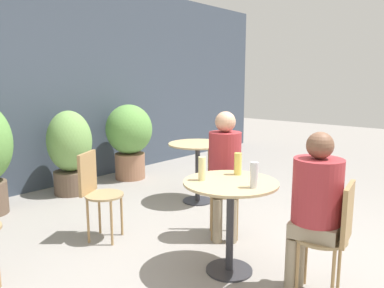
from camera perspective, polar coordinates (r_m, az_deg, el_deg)
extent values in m
plane|color=gray|center=(3.35, 9.61, -17.54)|extent=(20.00, 20.00, 0.00)
cube|color=#3D4756|center=(5.58, -21.92, 8.82)|extent=(10.00, 0.06, 3.00)
cylinder|color=#2D2D33|center=(3.22, 5.68, -18.53)|extent=(0.38, 0.38, 0.01)
cylinder|color=#2D2D33|center=(3.06, 5.80, -12.51)|extent=(0.06, 0.06, 0.72)
cylinder|color=tan|center=(2.94, 5.92, -5.88)|extent=(0.74, 0.74, 0.02)
cylinder|color=#2D2D33|center=(4.81, 0.85, -8.63)|extent=(0.38, 0.38, 0.01)
cylinder|color=#2D2D33|center=(4.71, 0.86, -4.41)|extent=(0.06, 0.06, 0.72)
cylinder|color=tan|center=(4.63, 0.87, 0.00)|extent=(0.73, 0.73, 0.02)
cylinder|color=#997F56|center=(2.84, 18.98, -13.37)|extent=(0.37, 0.37, 0.02)
cylinder|color=#9E7A4C|center=(2.81, 20.67, -18.83)|extent=(0.02, 0.02, 0.43)
cylinder|color=#9E7A4C|center=(3.02, 21.52, -16.78)|extent=(0.02, 0.02, 0.43)
cylinder|color=#9E7A4C|center=(2.85, 15.73, -18.10)|extent=(0.02, 0.02, 0.43)
cylinder|color=#9E7A4C|center=(3.06, 16.96, -16.15)|extent=(0.02, 0.02, 0.43)
cube|color=#9E7A4C|center=(2.74, 22.64, -9.76)|extent=(0.31, 0.08, 0.40)
cylinder|color=#997F56|center=(3.69, 4.90, -7.40)|extent=(0.37, 0.37, 0.02)
cylinder|color=#9E7A4C|center=(3.89, 6.50, -10.05)|extent=(0.02, 0.02, 0.43)
cylinder|color=#9E7A4C|center=(3.87, 2.94, -10.08)|extent=(0.02, 0.02, 0.43)
cylinder|color=#9E7A4C|center=(3.66, 6.87, -11.31)|extent=(0.02, 0.02, 0.43)
cylinder|color=#9E7A4C|center=(3.65, 3.08, -11.36)|extent=(0.02, 0.02, 0.43)
cube|color=#9E7A4C|center=(3.79, 4.77, -3.63)|extent=(0.22, 0.26, 0.40)
cylinder|color=#997F56|center=(3.70, -13.21, -7.59)|extent=(0.37, 0.37, 0.02)
cylinder|color=#9E7A4C|center=(3.92, -13.92, -10.09)|extent=(0.02, 0.02, 0.43)
cylinder|color=#9E7A4C|center=(3.73, -15.56, -11.26)|extent=(0.02, 0.02, 0.43)
cylinder|color=#9E7A4C|center=(3.83, -10.67, -10.47)|extent=(0.02, 0.02, 0.43)
cylinder|color=#9E7A4C|center=(3.62, -12.16, -11.71)|extent=(0.02, 0.02, 0.43)
cube|color=#9E7A4C|center=(3.72, -15.64, -4.26)|extent=(0.29, 0.18, 0.40)
cylinder|color=gray|center=(3.03, 15.83, -16.36)|extent=(0.10, 0.10, 0.43)
cylinder|color=gray|center=(2.90, 14.99, -17.60)|extent=(0.10, 0.10, 0.43)
cube|color=gray|center=(2.82, 18.24, -12.12)|extent=(0.34, 0.37, 0.10)
cylinder|color=#9E2D33|center=(2.73, 18.55, -6.75)|extent=(0.34, 0.34, 0.45)
sphere|color=brown|center=(2.66, 18.93, -0.20)|extent=(0.18, 0.18, 0.18)
cylinder|color=gray|center=(3.62, 3.90, -11.58)|extent=(0.09, 0.09, 0.43)
cylinder|color=gray|center=(3.63, 6.13, -11.55)|extent=(0.09, 0.09, 0.43)
cube|color=gray|center=(3.64, 4.95, -6.74)|extent=(0.39, 0.39, 0.09)
cylinder|color=#9E2D33|center=(3.56, 5.03, -2.17)|extent=(0.31, 0.31, 0.50)
sphere|color=tan|center=(3.51, 5.11, 3.39)|extent=(0.19, 0.19, 0.19)
cylinder|color=silver|center=(2.77, 9.45, -4.68)|extent=(0.06, 0.06, 0.19)
cylinder|color=#DBC65B|center=(3.13, 7.01, -3.01)|extent=(0.06, 0.06, 0.18)
cylinder|color=beige|center=(2.94, 1.53, -3.77)|extent=(0.06, 0.06, 0.19)
cylinder|color=brown|center=(5.37, -17.85, -5.52)|extent=(0.47, 0.47, 0.31)
ellipsoid|color=#709E51|center=(5.25, -18.17, 0.41)|extent=(0.59, 0.59, 0.82)
cylinder|color=#93664C|center=(5.92, -9.42, -3.30)|extent=(0.46, 0.46, 0.39)
ellipsoid|color=#609947|center=(5.82, -9.58, 2.23)|extent=(0.71, 0.71, 0.76)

